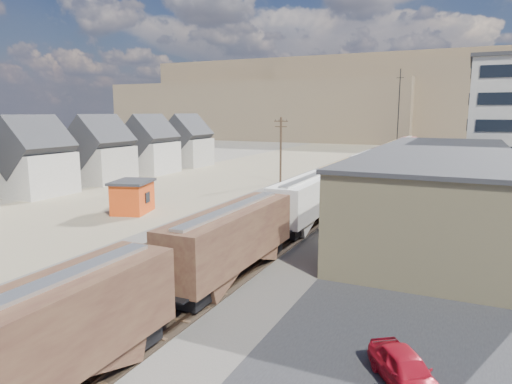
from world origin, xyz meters
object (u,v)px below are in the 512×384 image
at_px(utility_pole_north, 281,149).
at_px(parked_car_red, 406,370).
at_px(maintenance_shed, 133,196).
at_px(freight_train, 359,170).

relative_size(utility_pole_north, parked_car_red, 2.38).
relative_size(maintenance_shed, parked_car_red, 1.36).
bearing_deg(parked_car_red, maintenance_shed, 111.04).
relative_size(utility_pole_north, maintenance_shed, 1.75).
bearing_deg(utility_pole_north, freight_train, -5.20).
xyz_separation_m(freight_train, maintenance_shed, (-18.94, -25.11, -0.98)).
bearing_deg(parked_car_red, freight_train, 69.44).
bearing_deg(freight_train, parked_car_red, -75.43).
xyz_separation_m(freight_train, parked_car_red, (11.90, -45.77, -2.08)).
height_order(freight_train, maintenance_shed, freight_train).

